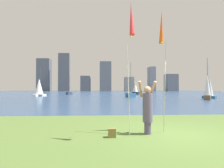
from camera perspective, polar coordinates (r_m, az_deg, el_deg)
The scene contains 18 objects.
ground at distance 57.37m, azimuth -0.76°, elevation -2.90°, with size 120.00×138.00×0.12m.
person at distance 6.60m, azimuth 10.68°, elevation -7.08°, with size 0.66×0.49×1.81m.
kite_flag_left at distance 6.22m, azimuth 5.86°, elevation 18.18°, with size 0.16×1.22×4.32m.
kite_flag_right at distance 7.46m, azimuth 14.76°, elevation 15.37°, with size 0.16×0.64×4.41m.
bag at distance 6.18m, azimuth 0.01°, elevation -14.53°, with size 0.24×0.20×0.28m.
sailboat_0 at distance 28.42m, azimuth 26.88°, elevation -1.22°, with size 1.54×1.75×5.65m.
sailboat_1 at distance 48.43m, azimuth 7.05°, elevation -1.18°, with size 1.75×2.50×4.28m.
sailboat_3 at distance 33.42m, azimuth 5.72°, elevation -3.26°, with size 1.96×1.74×6.15m.
sailboat_4 at distance 32.48m, azimuth 27.44°, elevation -1.33°, with size 1.76×1.93×5.11m.
sailboat_5 at distance 39.11m, azimuth -21.15°, elevation -0.92°, with size 2.05×3.23×5.58m.
sailboat_6 at distance 48.19m, azimuth -12.83°, elevation -2.69°, with size 1.44×1.87×5.11m.
skyline_tower_0 at distance 110.84m, azimuth -19.83°, elevation 2.57°, with size 6.88×5.78×17.74m.
skyline_tower_1 at distance 104.57m, azimuth -14.25°, elevation 3.45°, with size 5.86×3.29×20.25m.
skyline_tower_2 at distance 105.96m, azimuth -7.97°, elevation 0.13°, with size 5.06×7.79×8.29m.
skyline_tower_3 at distance 105.35m, azimuth -2.00°, elevation 2.27°, with size 6.31×7.20×16.17m.
skyline_tower_4 at distance 106.05m, azimuth 5.17°, elevation -0.01°, with size 4.93×6.15×7.81m.
skyline_tower_5 at distance 106.71m, azimuth 11.86°, elevation 1.47°, with size 3.19×6.45×13.27m.
skyline_tower_6 at distance 108.95m, azimuth 17.41°, elevation 0.38°, with size 5.96×6.77×9.23m.
Camera 1 is at (-2.38, -6.35, 1.56)m, focal length 30.25 mm.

